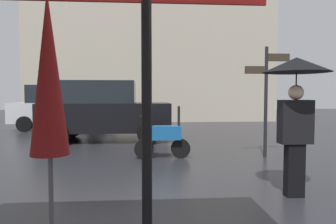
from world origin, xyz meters
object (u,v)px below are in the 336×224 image
folded_patio_umbrella_near (49,100)px  parked_car_left (105,110)px  parked_car_right (63,107)px  street_signpost (266,90)px  pedestrian_with_umbrella (296,89)px  parked_scooter (160,135)px

folded_patio_umbrella_near → parked_car_left: 7.99m
parked_car_right → street_signpost: (6.45, -6.60, 0.64)m
folded_patio_umbrella_near → street_signpost: street_signpost is taller
parked_car_left → street_signpost: bearing=139.4°
folded_patio_umbrella_near → pedestrian_with_umbrella: 3.51m
folded_patio_umbrella_near → parked_car_left: size_ratio=0.55×
folded_patio_umbrella_near → street_signpost: 6.05m
pedestrian_with_umbrella → parked_car_left: pedestrian_with_umbrella is taller
parked_car_left → street_signpost: (4.20, -3.10, 0.62)m
parked_scooter → parked_car_right: size_ratio=0.31×
pedestrian_with_umbrella → parked_car_left: (-3.49, 5.97, -0.59)m
pedestrian_with_umbrella → parked_scooter: size_ratio=1.54×
street_signpost → folded_patio_umbrella_near: bearing=-126.6°
parked_car_right → folded_patio_umbrella_near: bearing=-60.7°
parked_car_right → street_signpost: size_ratio=1.63×
parked_car_left → street_signpost: 5.25m
folded_patio_umbrella_near → street_signpost: size_ratio=0.86×
parked_car_right → parked_scooter: bearing=-43.8°
parked_car_left → parked_car_right: 4.16m
pedestrian_with_umbrella → parked_car_right: size_ratio=0.47×
street_signpost → parked_car_right: bearing=134.4°
pedestrian_with_umbrella → parked_car_left: 6.95m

